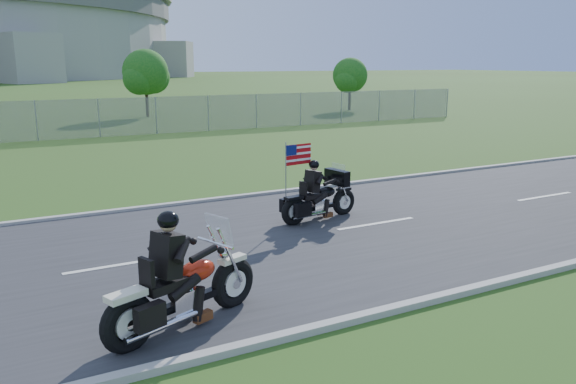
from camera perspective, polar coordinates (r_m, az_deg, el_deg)
ground at (r=11.85m, az=-6.87°, el=-5.93°), size 420.00×420.00×0.00m
road at (r=11.85m, az=-6.88°, el=-5.84°), size 120.00×8.00×0.04m
curb_north at (r=15.54m, az=-12.26°, el=-1.35°), size 120.00×0.18×0.12m
curb_south at (r=8.45m, az=3.32°, el=-13.60°), size 120.00×0.18×0.12m
tree_fence_near at (r=41.76m, az=-14.23°, el=11.49°), size 3.52×3.28×4.75m
tree_fence_far at (r=46.48m, az=6.34°, el=11.52°), size 3.08×2.87×4.20m
motorcycle_lead at (r=8.41m, az=-10.73°, el=-9.96°), size 2.64×1.31×1.85m
motorcycle_follow at (r=13.83m, az=3.20°, el=-0.79°), size 2.29×0.88×1.92m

